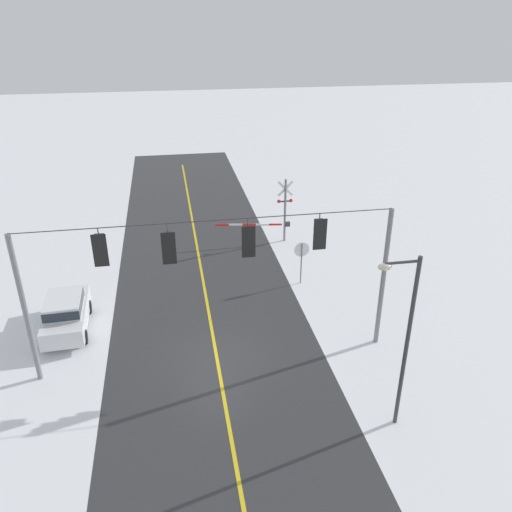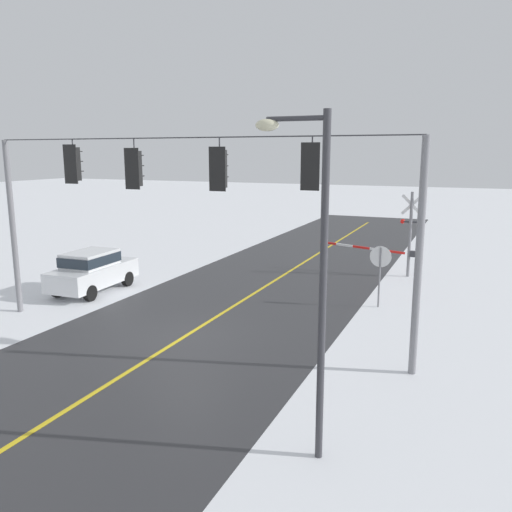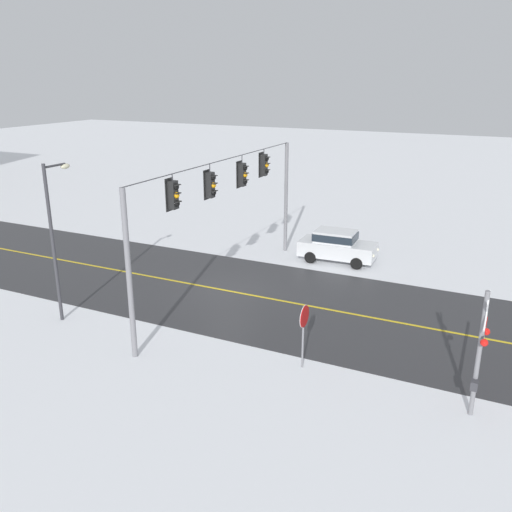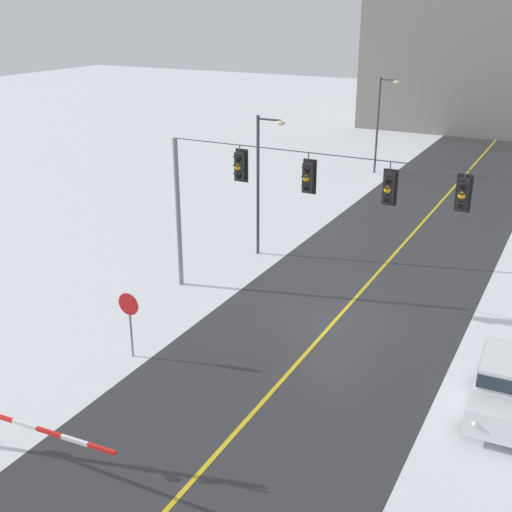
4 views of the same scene
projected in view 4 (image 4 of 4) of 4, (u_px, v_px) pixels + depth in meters
name	position (u px, v px, depth m)	size (l,w,h in m)	color
ground_plane	(337.00, 319.00, 24.19)	(160.00, 160.00, 0.00)	white
road_asphalt	(384.00, 265.00, 29.13)	(9.00, 80.00, 0.01)	#303033
lane_centre_line	(384.00, 265.00, 29.13)	(0.14, 72.00, 0.01)	gold
signal_span	(343.00, 207.00, 22.55)	(14.20, 0.47, 6.22)	gray
stop_sign	(129.00, 311.00, 21.00)	(0.80, 0.09, 2.35)	gray
parked_car_white	(507.00, 383.00, 18.36)	(1.95, 4.26, 1.74)	white
streetlamp_near	(262.00, 173.00, 29.05)	(1.39, 0.28, 6.50)	#38383D
streetlamp_far	(381.00, 116.00, 43.68)	(1.39, 0.28, 6.50)	#38383D
building_distant	(499.00, 64.00, 60.44)	(22.74, 14.63, 11.59)	slate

